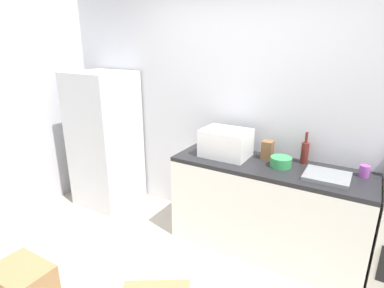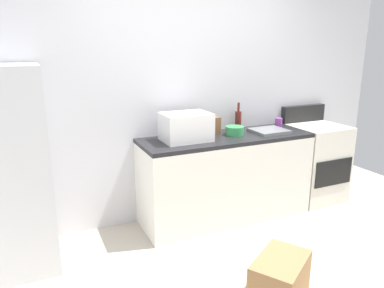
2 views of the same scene
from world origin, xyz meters
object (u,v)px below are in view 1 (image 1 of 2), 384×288
(wine_bottle, at_px, (305,152))
(mixing_bowl, at_px, (281,162))
(refrigerator, at_px, (105,140))
(microwave, at_px, (226,143))
(cardboard_box_medium, at_px, (24,288))
(knife_block, at_px, (267,150))
(coffee_mug, at_px, (364,171))

(wine_bottle, relative_size, mixing_bowl, 1.58)
(refrigerator, height_order, microwave, refrigerator)
(microwave, bearing_deg, mixing_bowl, -0.25)
(wine_bottle, distance_m, cardboard_box_medium, 2.61)
(microwave, bearing_deg, knife_block, 18.15)
(refrigerator, height_order, mixing_bowl, refrigerator)
(wine_bottle, bearing_deg, coffee_mug, -7.49)
(knife_block, bearing_deg, coffee_mug, 0.38)
(wine_bottle, relative_size, cardboard_box_medium, 0.68)
(refrigerator, distance_m, knife_block, 2.00)
(wine_bottle, bearing_deg, mixing_bowl, -129.16)
(coffee_mug, distance_m, knife_block, 0.83)
(refrigerator, height_order, cardboard_box_medium, refrigerator)
(knife_block, xyz_separation_m, cardboard_box_medium, (-1.29, -1.80, -0.81))
(microwave, height_order, wine_bottle, wine_bottle)
(knife_block, bearing_deg, microwave, -161.85)
(coffee_mug, bearing_deg, wine_bottle, 172.51)
(refrigerator, xyz_separation_m, coffee_mug, (2.82, 0.19, 0.12))
(microwave, relative_size, wine_bottle, 1.53)
(coffee_mug, relative_size, knife_block, 0.56)
(refrigerator, bearing_deg, mixing_bowl, 1.61)
(refrigerator, distance_m, wine_bottle, 2.34)
(wine_bottle, xyz_separation_m, mixing_bowl, (-0.16, -0.20, -0.06))
(refrigerator, relative_size, microwave, 3.60)
(refrigerator, relative_size, mixing_bowl, 8.73)
(mixing_bowl, bearing_deg, coffee_mug, 11.37)
(wine_bottle, bearing_deg, microwave, -164.57)
(mixing_bowl, bearing_deg, cardboard_box_medium, -131.05)
(coffee_mug, bearing_deg, refrigerator, -176.06)
(microwave, distance_m, knife_block, 0.41)
(knife_block, bearing_deg, wine_bottle, 12.20)
(microwave, bearing_deg, refrigerator, -177.75)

